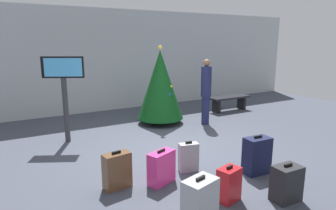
{
  "coord_description": "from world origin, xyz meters",
  "views": [
    {
      "loc": [
        -2.99,
        -5.17,
        2.28
      ],
      "look_at": [
        0.11,
        0.34,
        0.9
      ],
      "focal_mm": 31.39,
      "sensor_mm": 36.0,
      "label": 1
    }
  ],
  "objects_px": {
    "suitcase_0": "(161,168)",
    "suitcase_5": "(189,157)",
    "suitcase_3": "(257,156)",
    "flight_info_kiosk": "(64,83)",
    "suitcase_4": "(200,202)",
    "holiday_tree": "(160,85)",
    "traveller_0": "(206,90)",
    "suitcase_6": "(229,185)",
    "suitcase_2": "(117,171)",
    "waiting_bench": "(229,100)",
    "suitcase_1": "(286,183)"
  },
  "relations": [
    {
      "from": "suitcase_0",
      "to": "suitcase_5",
      "type": "bearing_deg",
      "value": 15.13
    },
    {
      "from": "suitcase_3",
      "to": "suitcase_0",
      "type": "bearing_deg",
      "value": 163.54
    },
    {
      "from": "flight_info_kiosk",
      "to": "suitcase_4",
      "type": "bearing_deg",
      "value": -78.74
    },
    {
      "from": "holiday_tree",
      "to": "traveller_0",
      "type": "relative_size",
      "value": 1.2
    },
    {
      "from": "flight_info_kiosk",
      "to": "suitcase_5",
      "type": "distance_m",
      "value": 3.32
    },
    {
      "from": "suitcase_5",
      "to": "suitcase_0",
      "type": "bearing_deg",
      "value": -164.87
    },
    {
      "from": "holiday_tree",
      "to": "suitcase_5",
      "type": "height_order",
      "value": "holiday_tree"
    },
    {
      "from": "suitcase_0",
      "to": "suitcase_3",
      "type": "bearing_deg",
      "value": -16.46
    },
    {
      "from": "suitcase_4",
      "to": "traveller_0",
      "type": "bearing_deg",
      "value": 52.76
    },
    {
      "from": "suitcase_6",
      "to": "holiday_tree",
      "type": "bearing_deg",
      "value": 75.41
    },
    {
      "from": "traveller_0",
      "to": "suitcase_0",
      "type": "relative_size",
      "value": 3.11
    },
    {
      "from": "traveller_0",
      "to": "flight_info_kiosk",
      "type": "bearing_deg",
      "value": 174.11
    },
    {
      "from": "holiday_tree",
      "to": "suitcase_3",
      "type": "bearing_deg",
      "value": -90.73
    },
    {
      "from": "traveller_0",
      "to": "holiday_tree",
      "type": "bearing_deg",
      "value": 146.18
    },
    {
      "from": "suitcase_2",
      "to": "holiday_tree",
      "type": "bearing_deg",
      "value": 51.83
    },
    {
      "from": "traveller_0",
      "to": "suitcase_6",
      "type": "bearing_deg",
      "value": -121.64
    },
    {
      "from": "suitcase_0",
      "to": "suitcase_4",
      "type": "bearing_deg",
      "value": -95.03
    },
    {
      "from": "holiday_tree",
      "to": "suitcase_0",
      "type": "relative_size",
      "value": 3.74
    },
    {
      "from": "suitcase_0",
      "to": "suitcase_4",
      "type": "distance_m",
      "value": 1.23
    },
    {
      "from": "waiting_bench",
      "to": "suitcase_4",
      "type": "bearing_deg",
      "value": -134.07
    },
    {
      "from": "waiting_bench",
      "to": "traveller_0",
      "type": "bearing_deg",
      "value": -150.92
    },
    {
      "from": "suitcase_2",
      "to": "suitcase_3",
      "type": "xyz_separation_m",
      "value": [
        2.31,
        -0.69,
        0.04
      ]
    },
    {
      "from": "suitcase_5",
      "to": "suitcase_6",
      "type": "relative_size",
      "value": 1.02
    },
    {
      "from": "traveller_0",
      "to": "waiting_bench",
      "type": "bearing_deg",
      "value": 29.08
    },
    {
      "from": "waiting_bench",
      "to": "suitcase_1",
      "type": "bearing_deg",
      "value": -122.69
    },
    {
      "from": "suitcase_5",
      "to": "traveller_0",
      "type": "bearing_deg",
      "value": 48.15
    },
    {
      "from": "holiday_tree",
      "to": "suitcase_4",
      "type": "relative_size",
      "value": 3.3
    },
    {
      "from": "traveller_0",
      "to": "suitcase_4",
      "type": "bearing_deg",
      "value": -127.24
    },
    {
      "from": "waiting_bench",
      "to": "suitcase_1",
      "type": "distance_m",
      "value": 5.7
    },
    {
      "from": "traveller_0",
      "to": "suitcase_1",
      "type": "height_order",
      "value": "traveller_0"
    },
    {
      "from": "suitcase_4",
      "to": "suitcase_5",
      "type": "height_order",
      "value": "suitcase_4"
    },
    {
      "from": "suitcase_2",
      "to": "suitcase_3",
      "type": "bearing_deg",
      "value": -16.59
    },
    {
      "from": "suitcase_1",
      "to": "suitcase_6",
      "type": "xyz_separation_m",
      "value": [
        -0.73,
        0.4,
        -0.01
      ]
    },
    {
      "from": "suitcase_4",
      "to": "suitcase_3",
      "type": "bearing_deg",
      "value": 23.12
    },
    {
      "from": "traveller_0",
      "to": "suitcase_5",
      "type": "distance_m",
      "value": 3.21
    },
    {
      "from": "suitcase_0",
      "to": "suitcase_5",
      "type": "height_order",
      "value": "suitcase_0"
    },
    {
      "from": "suitcase_1",
      "to": "suitcase_2",
      "type": "relative_size",
      "value": 0.93
    },
    {
      "from": "waiting_bench",
      "to": "suitcase_5",
      "type": "height_order",
      "value": "suitcase_5"
    },
    {
      "from": "suitcase_1",
      "to": "suitcase_3",
      "type": "bearing_deg",
      "value": 70.9
    },
    {
      "from": "traveller_0",
      "to": "suitcase_0",
      "type": "bearing_deg",
      "value": -137.43
    },
    {
      "from": "traveller_0",
      "to": "suitcase_1",
      "type": "relative_size",
      "value": 3.17
    },
    {
      "from": "waiting_bench",
      "to": "suitcase_5",
      "type": "xyz_separation_m",
      "value": [
        -3.77,
        -3.27,
        -0.1
      ]
    },
    {
      "from": "suitcase_0",
      "to": "suitcase_1",
      "type": "relative_size",
      "value": 1.02
    },
    {
      "from": "suitcase_1",
      "to": "suitcase_4",
      "type": "bearing_deg",
      "value": 174.77
    },
    {
      "from": "suitcase_2",
      "to": "suitcase_6",
      "type": "xyz_separation_m",
      "value": [
        1.28,
        -1.16,
        -0.04
      ]
    },
    {
      "from": "holiday_tree",
      "to": "suitcase_0",
      "type": "height_order",
      "value": "holiday_tree"
    },
    {
      "from": "flight_info_kiosk",
      "to": "suitcase_2",
      "type": "xyz_separation_m",
      "value": [
        0.25,
        -2.68,
        -1.08
      ]
    },
    {
      "from": "suitcase_1",
      "to": "suitcase_0",
      "type": "bearing_deg",
      "value": 134.42
    },
    {
      "from": "traveller_0",
      "to": "suitcase_0",
      "type": "distance_m",
      "value": 3.77
    },
    {
      "from": "suitcase_2",
      "to": "suitcase_0",
      "type": "bearing_deg",
      "value": -16.91
    }
  ]
}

